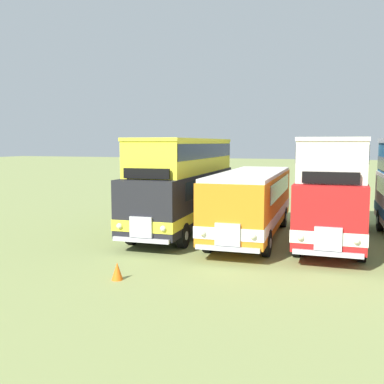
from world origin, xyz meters
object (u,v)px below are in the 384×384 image
Objects in this scene: bus_first_in_row at (184,180)px; bus_third_in_row at (333,185)px; cone_far_end at (117,271)px; bus_second_in_row at (252,199)px.

bus_first_in_row is 6.97m from bus_third_in_row.
bus_first_in_row reaches higher than cone_far_end.
cone_far_end is at bearing -85.04° from bus_first_in_row.
bus_second_in_row is at bearing -11.90° from bus_first_in_row.
bus_third_in_row is at bearing 8.88° from bus_second_in_row.
bus_second_in_row is 3.60m from bus_third_in_row.
bus_first_in_row is 19.07× the size of cone_far_end.
bus_second_in_row reaches higher than cone_far_end.
bus_third_in_row is 17.98× the size of cone_far_end.
cone_far_end is at bearing -127.31° from bus_third_in_row.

